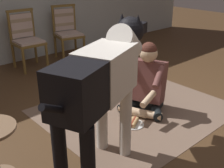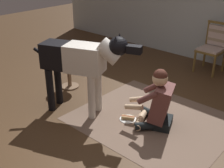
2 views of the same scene
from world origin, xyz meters
The scene contains 7 objects.
ground_plane centered at (0.00, 0.00, 0.00)m, with size 16.13×16.13×0.00m, color #4D341F.
area_rug centered at (0.26, 0.35, 0.00)m, with size 2.15×1.84×0.01m, color #785F4E.
dining_chair_left_of_pair centered at (0.03, 2.71, 0.54)m, with size 0.47×0.48×0.98m.
person_sitting_on_floor centered at (0.37, 0.27, 0.35)m, with size 0.72×0.61×0.86m.
large_dog centered at (-0.69, -0.16, 0.83)m, with size 1.56×0.76×1.27m.
hot_dog_on_plate centered at (-0.02, 0.11, 0.03)m, with size 0.24×0.24×0.06m.
round_side_table centered at (-1.51, 0.27, 0.30)m, with size 0.43×0.43×0.51m.
Camera 2 is at (2.26, -2.76, 2.31)m, focal length 46.81 mm.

